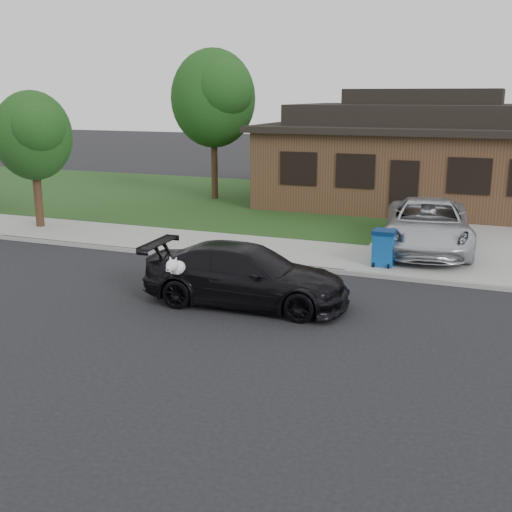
% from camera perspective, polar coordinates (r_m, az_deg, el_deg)
% --- Properties ---
extents(ground, '(120.00, 120.00, 0.00)m').
position_cam_1_polar(ground, '(15.16, -9.42, -3.53)').
color(ground, black).
rests_on(ground, ground).
extents(sidewalk, '(60.00, 3.00, 0.12)m').
position_cam_1_polar(sidewalk, '(19.42, -1.81, 0.77)').
color(sidewalk, gray).
rests_on(sidewalk, ground).
extents(curb, '(60.00, 0.12, 0.12)m').
position_cam_1_polar(curb, '(18.10, -3.72, -0.25)').
color(curb, gray).
rests_on(curb, ground).
extents(lawn, '(60.00, 13.00, 0.13)m').
position_cam_1_polar(lawn, '(26.80, 5.08, 4.45)').
color(lawn, '#193814').
rests_on(lawn, ground).
extents(driveway, '(4.50, 13.00, 0.14)m').
position_cam_1_polar(driveway, '(22.80, 17.41, 2.15)').
color(driveway, gray).
rests_on(driveway, ground).
extents(sedan, '(4.70, 2.33, 1.34)m').
position_cam_1_polar(sedan, '(14.22, -0.93, -1.70)').
color(sedan, black).
rests_on(sedan, ground).
extents(minivan, '(3.13, 5.52, 1.45)m').
position_cam_1_polar(minivan, '(19.34, 15.01, 2.67)').
color(minivan, silver).
rests_on(minivan, driveway).
extents(recycling_bin, '(0.59, 0.64, 0.98)m').
position_cam_1_polar(recycling_bin, '(17.30, 11.29, 0.71)').
color(recycling_bin, '#0D4A97').
rests_on(recycling_bin, sidewalk).
extents(house, '(12.60, 8.60, 4.65)m').
position_cam_1_polar(house, '(27.64, 14.46, 8.69)').
color(house, '#422B1C').
rests_on(house, ground).
extents(tree_0, '(3.78, 3.60, 6.34)m').
position_cam_1_polar(tree_0, '(27.86, -3.61, 13.97)').
color(tree_0, '#332114').
rests_on(tree_0, ground).
extents(tree_2, '(2.73, 2.60, 4.59)m').
position_cam_1_polar(tree_2, '(23.01, -19.13, 10.18)').
color(tree_2, '#332114').
rests_on(tree_2, ground).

